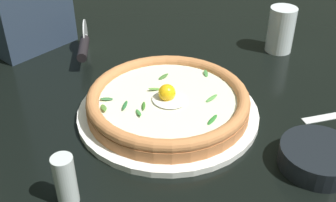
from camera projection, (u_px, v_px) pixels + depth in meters
ground_plane at (173, 125)px, 0.80m from camera, size 2.40×2.40×0.03m
pizza_plate at (168, 112)px, 0.80m from camera, size 0.34×0.34×0.01m
pizza at (168, 101)px, 0.78m from camera, size 0.31×0.31×0.06m
side_bowl at (318, 157)px, 0.67m from camera, size 0.13×0.13×0.04m
pizza_cutter at (84, 44)px, 0.96m from camera, size 0.10×0.13×0.08m
drinking_glass at (280, 33)px, 1.00m from camera, size 0.06×0.06×0.11m
pepper_shaker at (65, 180)px, 0.60m from camera, size 0.03×0.03×0.08m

